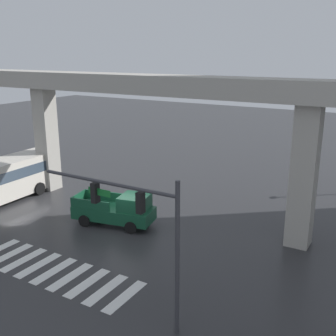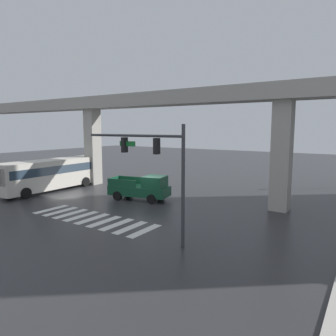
# 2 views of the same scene
# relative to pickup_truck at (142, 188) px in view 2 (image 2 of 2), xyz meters

# --- Properties ---
(ground_plane) EXTENTS (120.00, 120.00, 0.00)m
(ground_plane) POSITION_rel_pickup_truck_xyz_m (0.68, -0.10, -0.99)
(ground_plane) COLOR #2D2D30
(crosswalk_stripes) EXTENTS (9.35, 2.80, 0.01)m
(crosswalk_stripes) POSITION_rel_pickup_truck_xyz_m (0.68, -6.21, -0.98)
(crosswalk_stripes) COLOR silver
(crosswalk_stripes) RESTS_ON ground
(elevated_overpass) EXTENTS (59.01, 2.32, 9.18)m
(elevated_overpass) POSITION_rel_pickup_truck_xyz_m (0.68, 3.02, 6.95)
(elevated_overpass) COLOR #ADA89E
(elevated_overpass) RESTS_ON ground
(pickup_truck) EXTENTS (5.37, 2.87, 2.08)m
(pickup_truck) POSITION_rel_pickup_truck_xyz_m (0.00, 0.00, 0.00)
(pickup_truck) COLOR #14472D
(pickup_truck) RESTS_ON ground
(city_bus) EXTENTS (2.99, 10.86, 2.99)m
(city_bus) POSITION_rel_pickup_truck_xyz_m (-9.87, -1.51, 0.73)
(city_bus) COLOR beige
(city_bus) RESTS_ON ground
(traffic_signal_mast) EXTENTS (6.49, 0.32, 6.20)m
(traffic_signal_mast) POSITION_rel_pickup_truck_xyz_m (6.52, -7.10, 3.39)
(traffic_signal_mast) COLOR #38383D
(traffic_signal_mast) RESTS_ON ground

